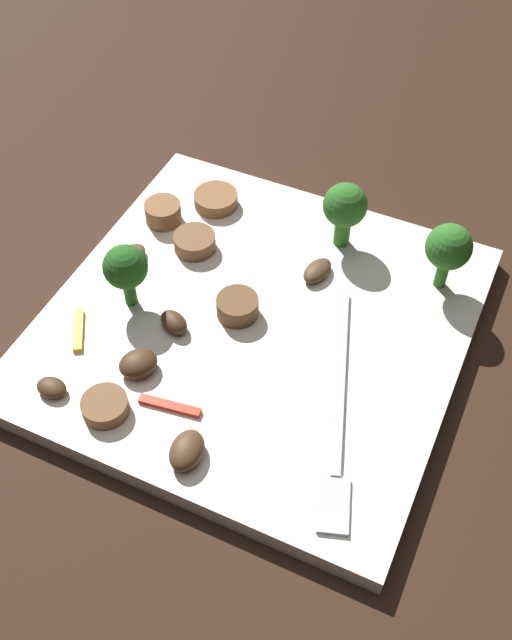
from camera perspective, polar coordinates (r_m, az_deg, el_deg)
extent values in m
plane|color=black|center=(0.53, 0.00, -1.02)|extent=(1.40, 1.40, 0.00)
cube|color=white|center=(0.53, 0.00, -0.51)|extent=(0.28, 0.28, 0.01)
cube|color=silver|center=(0.49, 6.37, -4.25)|extent=(0.14, 0.05, 0.00)
cube|color=silver|center=(0.44, 5.86, -13.69)|extent=(0.04, 0.03, 0.00)
cylinder|color=#347525|center=(0.57, 6.52, 6.85)|extent=(0.01, 0.01, 0.03)
sphere|color=#2D6B23|center=(0.55, 6.73, 8.58)|extent=(0.03, 0.03, 0.03)
cylinder|color=#296420|center=(0.53, -9.51, 2.33)|extent=(0.01, 0.01, 0.03)
sphere|color=#235B1E|center=(0.51, -9.81, 3.95)|extent=(0.03, 0.03, 0.03)
cylinder|color=#347525|center=(0.55, 13.86, 3.65)|extent=(0.01, 0.01, 0.03)
sphere|color=#2D6B23|center=(0.53, 14.32, 5.36)|extent=(0.03, 0.03, 0.03)
cylinder|color=brown|center=(0.60, -3.05, 9.04)|extent=(0.04, 0.04, 0.01)
cylinder|color=brown|center=(0.57, -4.64, 5.86)|extent=(0.04, 0.04, 0.01)
cylinder|color=brown|center=(0.48, -11.29, -6.38)|extent=(0.04, 0.04, 0.01)
cylinder|color=brown|center=(0.52, -1.32, 1.14)|extent=(0.04, 0.04, 0.01)
cylinder|color=brown|center=(0.59, -7.01, 8.04)|extent=(0.03, 0.03, 0.02)
ellipsoid|color=#4C331E|center=(0.55, 4.64, 3.72)|extent=(0.03, 0.02, 0.01)
ellipsoid|color=brown|center=(0.56, -9.40, 4.84)|extent=(0.03, 0.02, 0.01)
ellipsoid|color=#422B19|center=(0.49, -8.86, -3.27)|extent=(0.03, 0.03, 0.01)
ellipsoid|color=#422B19|center=(0.51, -6.21, -0.17)|extent=(0.02, 0.03, 0.01)
ellipsoid|color=#4C331E|center=(0.45, -5.23, -9.75)|extent=(0.03, 0.02, 0.01)
ellipsoid|color=#422B19|center=(0.50, -15.13, -4.93)|extent=(0.02, 0.02, 0.01)
cube|color=red|center=(0.48, -6.51, -6.43)|extent=(0.01, 0.04, 0.00)
cube|color=yellow|center=(0.53, -13.22, -0.75)|extent=(0.03, 0.02, 0.00)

